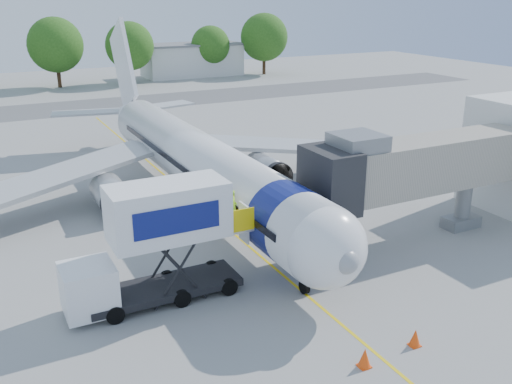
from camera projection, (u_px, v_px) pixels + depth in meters
name	position (u px, v px, depth m)	size (l,w,h in m)	color
ground	(222.00, 224.00, 34.67)	(160.00, 160.00, 0.00)	#979794
guidance_line	(222.00, 224.00, 34.67)	(0.15, 70.00, 0.01)	yellow
taxiway_strip	(84.00, 107.00, 69.94)	(120.00, 10.00, 0.01)	#59595B
aircraft	(196.00, 160.00, 37.15)	(34.17, 37.73, 11.35)	white
jet_bridge	(408.00, 168.00, 30.78)	(13.90, 3.20, 6.60)	#A89F90
catering_hiloader	(155.00, 245.00, 25.18)	(8.50, 2.44, 5.50)	black
ground_tug	(479.00, 367.00, 20.18)	(3.78, 2.20, 1.45)	white
safety_cone_a	(365.00, 358.00, 21.32)	(0.50, 0.50, 0.79)	#FA480D
safety_cone_b	(415.00, 338.00, 22.60)	(0.46, 0.46, 0.74)	#FA480D
outbuilding_right	(192.00, 60.00, 95.31)	(16.40, 7.40, 5.30)	silver
tree_d	(55.00, 45.00, 82.29)	(7.90, 7.90, 10.08)	#382314
tree_e	(130.00, 46.00, 86.19)	(7.26, 7.26, 9.26)	#382314
tree_f	(210.00, 46.00, 94.17)	(6.43, 6.43, 8.20)	#382314
tree_g	(264.00, 37.00, 95.91)	(7.93, 7.93, 10.12)	#382314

